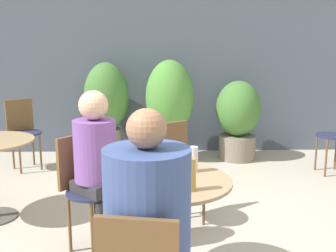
% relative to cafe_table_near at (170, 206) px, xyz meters
% --- Properties ---
extents(storefront_wall, '(10.00, 0.06, 3.00)m').
position_rel_cafe_table_near_xyz_m(storefront_wall, '(0.17, 3.35, 0.96)').
color(storefront_wall, '#4C5666').
rests_on(storefront_wall, ground_plane).
extents(cafe_table_near, '(0.76, 0.76, 0.71)m').
position_rel_cafe_table_near_xyz_m(cafe_table_near, '(0.00, 0.00, 0.00)').
color(cafe_table_near, '#514C47').
rests_on(cafe_table_near, ground_plane).
extents(bistro_chair_0, '(0.45, 0.44, 0.86)m').
position_rel_cafe_table_near_xyz_m(bistro_chair_0, '(-0.61, 0.52, -0.01)').
color(bistro_chair_0, '#232847').
rests_on(bistro_chair_0, ground_plane).
extents(bistro_chair_3, '(0.44, 0.45, 0.86)m').
position_rel_cafe_table_near_xyz_m(bistro_chair_3, '(-1.74, 2.55, -0.01)').
color(bistro_chair_3, '#232847').
rests_on(bistro_chair_3, ground_plane).
extents(bistro_chair_5, '(0.44, 0.44, 0.86)m').
position_rel_cafe_table_near_xyz_m(bistro_chair_5, '(0.10, 0.97, -0.01)').
color(bistro_chair_5, '#232847').
rests_on(bistro_chair_5, ground_plane).
extents(seated_person_0, '(0.38, 0.38, 1.20)m').
position_rel_cafe_table_near_xyz_m(seated_person_0, '(-0.50, 0.43, 0.19)').
color(seated_person_0, '#2D2D33').
rests_on(seated_person_0, ground_plane).
extents(seated_person_1, '(0.38, 0.42, 1.25)m').
position_rel_cafe_table_near_xyz_m(seated_person_1, '(-0.12, -0.65, 0.20)').
color(seated_person_1, brown).
rests_on(seated_person_1, ground_plane).
extents(beer_glass_0, '(0.06, 0.06, 0.16)m').
position_rel_cafe_table_near_xyz_m(beer_glass_0, '(-0.09, 0.20, 0.25)').
color(beer_glass_0, silver).
rests_on(beer_glass_0, cafe_table_near).
extents(beer_glass_1, '(0.06, 0.06, 0.19)m').
position_rel_cafe_table_near_xyz_m(beer_glass_1, '(-0.18, -0.12, 0.27)').
color(beer_glass_1, silver).
rests_on(beer_glass_1, cafe_table_near).
extents(beer_glass_2, '(0.06, 0.06, 0.19)m').
position_rel_cafe_table_near_xyz_m(beer_glass_2, '(0.11, -0.19, 0.26)').
color(beer_glass_2, '#B28433').
rests_on(beer_glass_2, cafe_table_near).
extents(beer_glass_3, '(0.06, 0.06, 0.16)m').
position_rel_cafe_table_near_xyz_m(beer_glass_3, '(0.15, 0.15, 0.25)').
color(beer_glass_3, silver).
rests_on(beer_glass_3, cafe_table_near).
extents(potted_plant_0, '(0.59, 0.59, 1.30)m').
position_rel_cafe_table_near_xyz_m(potted_plant_0, '(-0.75, 2.99, 0.21)').
color(potted_plant_0, slate).
rests_on(potted_plant_0, ground_plane).
extents(potted_plant_1, '(0.62, 0.62, 1.34)m').
position_rel_cafe_table_near_xyz_m(potted_plant_1, '(0.09, 2.83, 0.24)').
color(potted_plant_1, brown).
rests_on(potted_plant_1, ground_plane).
extents(potted_plant_2, '(0.60, 0.60, 1.06)m').
position_rel_cafe_table_near_xyz_m(potted_plant_2, '(1.01, 2.88, 0.03)').
color(potted_plant_2, slate).
rests_on(potted_plant_2, ground_plane).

